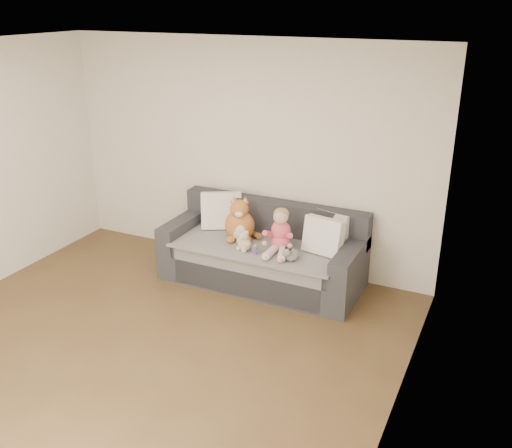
{
  "coord_description": "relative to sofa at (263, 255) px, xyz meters",
  "views": [
    {
      "loc": [
        2.83,
        -3.18,
        2.98
      ],
      "look_at": [
        0.44,
        1.87,
        0.75
      ],
      "focal_mm": 40.0,
      "sensor_mm": 36.0,
      "label": 1
    }
  ],
  "objects": [
    {
      "name": "room_shell",
      "position": [
        -0.44,
        -1.64,
        0.99
      ],
      "size": [
        5.0,
        5.0,
        5.0
      ],
      "color": "brown",
      "rests_on": "ground"
    },
    {
      "name": "cushion_right_back",
      "position": [
        0.7,
        0.25,
        0.35
      ],
      "size": [
        0.44,
        0.3,
        0.38
      ],
      "rotation": [
        0.0,
        0.0,
        -0.31
      ],
      "color": "white",
      "rests_on": "sofa"
    },
    {
      "name": "sofa",
      "position": [
        0.0,
        0.0,
        0.0
      ],
      "size": [
        2.2,
        0.94,
        0.85
      ],
      "color": "#2C2D31",
      "rests_on": "ground"
    },
    {
      "name": "plush_cat",
      "position": [
        -0.27,
        -0.04,
        0.35
      ],
      "size": [
        0.41,
        0.41,
        0.52
      ],
      "rotation": [
        0.0,
        0.0,
        0.39
      ],
      "color": "#BB6D29",
      "rests_on": "sofa"
    },
    {
      "name": "cushion_left",
      "position": [
        -0.61,
        0.17,
        0.38
      ],
      "size": [
        0.51,
        0.4,
        0.44
      ],
      "rotation": [
        0.0,
        0.0,
        0.48
      ],
      "color": "white",
      "rests_on": "sofa"
    },
    {
      "name": "toddler",
      "position": [
        0.25,
        -0.14,
        0.36
      ],
      "size": [
        0.33,
        0.48,
        0.47
      ],
      "rotation": [
        0.0,
        0.0,
        0.17
      ],
      "color": "#CD485F",
      "rests_on": "sofa"
    },
    {
      "name": "sippy_cup",
      "position": [
        0.05,
        -0.32,
        0.22
      ],
      "size": [
        0.1,
        0.07,
        0.11
      ],
      "rotation": [
        0.0,
        0.0,
        -0.29
      ],
      "color": "purple",
      "rests_on": "sofa"
    },
    {
      "name": "teddy_bear",
      "position": [
        -0.09,
        -0.3,
        0.26
      ],
      "size": [
        0.18,
        0.15,
        0.24
      ],
      "rotation": [
        0.0,
        0.0,
        -0.39
      ],
      "color": "#CEBA8F",
      "rests_on": "sofa"
    },
    {
      "name": "plush_cow",
      "position": [
        0.46,
        -0.32,
        0.23
      ],
      "size": [
        0.14,
        0.21,
        0.17
      ],
      "rotation": [
        0.0,
        0.0,
        -0.26
      ],
      "color": "white",
      "rests_on": "sofa"
    },
    {
      "name": "cushion_right_front",
      "position": [
        0.69,
        -0.0,
        0.36
      ],
      "size": [
        0.45,
        0.26,
        0.4
      ],
      "rotation": [
        0.0,
        0.0,
        -0.18
      ],
      "color": "white",
      "rests_on": "sofa"
    }
  ]
}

